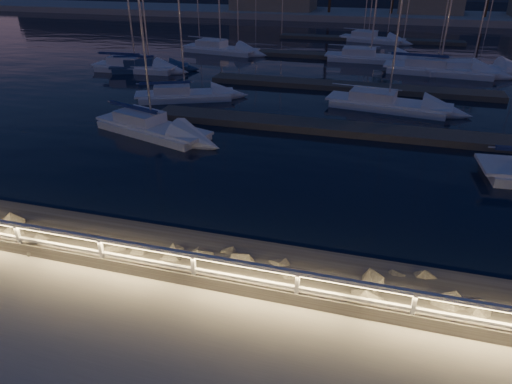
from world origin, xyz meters
TOP-DOWN VIEW (x-y plane):
  - ground at (0.00, 0.00)m, footprint 400.00×400.00m
  - harbor_water at (0.00, 31.22)m, footprint 400.00×440.00m
  - guard_rail at (-0.07, -0.00)m, footprint 44.11×0.12m
  - riprap at (-2.80, 1.42)m, footprint 31.16×3.25m
  - floating_docks at (0.00, 32.50)m, footprint 22.00×36.00m
  - far_shore at (-0.12, 74.05)m, footprint 160.00×14.00m
  - sailboat_a at (-19.28, 27.12)m, footprint 7.76×2.70m
  - sailboat_b at (-10.16, 12.78)m, footprint 7.71×4.32m
  - sailboat_c at (2.72, 21.47)m, footprint 8.33×3.55m
  - sailboat_e at (-18.01, 27.32)m, footprint 7.00×4.08m
  - sailboat_f at (-11.25, 19.76)m, footprint 7.10×4.60m
  - sailboat_g at (6.70, 33.41)m, footprint 9.53×3.66m
  - sailboat_j at (-15.03, 37.66)m, footprint 8.60×3.82m
  - sailboat_k at (0.60, 37.39)m, footprint 8.73×2.74m
  - sailboat_l at (9.48, 34.19)m, footprint 9.09×4.85m
  - sailboat_n at (0.14, 49.42)m, footprint 7.92×4.24m

SIDE VIEW (x-z plane):
  - harbor_water at x=0.00m, z-range -1.27..-0.67m
  - floating_docks at x=0.00m, z-range -0.60..-0.20m
  - riprap at x=-2.80m, z-range -0.89..0.49m
  - sailboat_f at x=-11.25m, z-range -6.10..5.72m
  - sailboat_e at x=-18.01m, z-range -5.98..5.63m
  - sailboat_b at x=-10.16m, z-range -6.51..6.17m
  - sailboat_c at x=2.72m, z-range -7.02..6.68m
  - sailboat_l at x=9.48m, z-range -7.58..7.24m
  - sailboat_n at x=0.14m, z-range -6.67..6.34m
  - sailboat_k at x=0.60m, z-range -7.51..7.21m
  - sailboat_j at x=-15.03m, z-range -7.23..6.95m
  - sailboat_a at x=-19.28m, z-range -6.68..6.41m
  - sailboat_g at x=6.70m, z-range -8.02..7.77m
  - ground at x=0.00m, z-range 0.00..0.00m
  - far_shore at x=-0.12m, z-range -2.31..2.89m
  - guard_rail at x=-0.07m, z-range 0.24..1.30m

